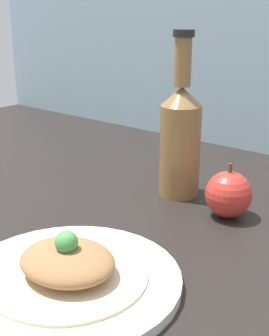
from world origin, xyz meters
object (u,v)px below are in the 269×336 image
plated_food (68,264)px  cider_bottle (180,136)px  apple (228,194)px  plate (68,280)px

plated_food → cider_bottle: cider_bottle is taller
plated_food → apple: (5.07, 30.54, 0.76)cm
cider_bottle → apple: cider_bottle is taller
plated_food → apple: 30.97cm
plated_food → cider_bottle: 35.14cm
plate → cider_bottle: bearing=101.1°
plate → cider_bottle: 35.71cm
plate → cider_bottle: size_ratio=0.96×
cider_bottle → plated_food: bearing=-78.9°
plate → plated_food: size_ratio=1.42×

